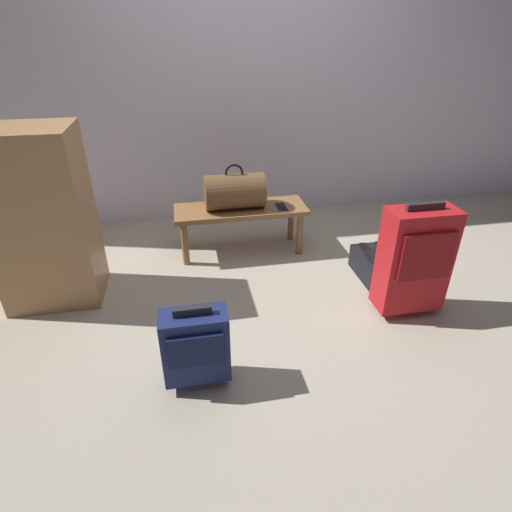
# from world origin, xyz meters

# --- Properties ---
(ground_plane) EXTENTS (6.60, 6.60, 0.00)m
(ground_plane) POSITION_xyz_m (0.00, 0.00, 0.00)
(ground_plane) COLOR #B2A893
(back_wall) EXTENTS (6.00, 0.10, 2.80)m
(back_wall) POSITION_xyz_m (0.00, 1.60, 1.40)
(back_wall) COLOR silver
(back_wall) RESTS_ON ground
(bench) EXTENTS (1.00, 0.36, 0.37)m
(bench) POSITION_xyz_m (-0.16, 0.78, 0.32)
(bench) COLOR olive
(bench) RESTS_ON ground
(duffel_bag_brown) EXTENTS (0.44, 0.26, 0.34)m
(duffel_bag_brown) POSITION_xyz_m (-0.20, 0.78, 0.51)
(duffel_bag_brown) COLOR brown
(duffel_bag_brown) RESTS_ON bench
(cell_phone) EXTENTS (0.07, 0.14, 0.01)m
(cell_phone) POSITION_xyz_m (0.15, 0.72, 0.38)
(cell_phone) COLOR #191E4C
(cell_phone) RESTS_ON bench
(suitcase_upright_red) EXTENTS (0.40, 0.22, 0.73)m
(suitcase_upright_red) POSITION_xyz_m (0.73, -0.20, 0.37)
(suitcase_upright_red) COLOR red
(suitcase_upright_red) RESTS_ON ground
(suitcase_small_navy) EXTENTS (0.32, 0.18, 0.46)m
(suitcase_small_navy) POSITION_xyz_m (-0.58, -0.56, 0.24)
(suitcase_small_navy) COLOR navy
(suitcase_small_navy) RESTS_ON ground
(backpack_dark) EXTENTS (0.28, 0.38, 0.21)m
(backpack_dark) POSITION_xyz_m (0.75, 0.22, 0.09)
(backpack_dark) COLOR black
(backpack_dark) RESTS_ON ground
(side_cabinet) EXTENTS (0.56, 0.44, 1.10)m
(side_cabinet) POSITION_xyz_m (-1.44, 0.40, 0.55)
(side_cabinet) COLOR #A87A4C
(side_cabinet) RESTS_ON ground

